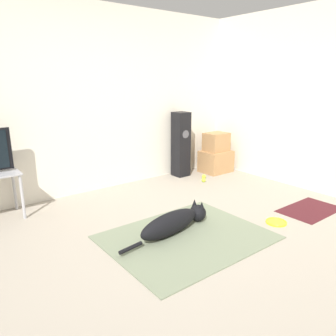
# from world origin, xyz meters

# --- Properties ---
(ground_plane) EXTENTS (12.00, 12.00, 0.00)m
(ground_plane) POSITION_xyz_m (0.00, 0.00, 0.00)
(ground_plane) COLOR #9E9384
(wall_back) EXTENTS (8.00, 0.06, 2.55)m
(wall_back) POSITION_xyz_m (0.00, 2.10, 1.27)
(wall_back) COLOR silver
(wall_back) RESTS_ON ground_plane
(wall_right) EXTENTS (0.06, 8.00, 2.55)m
(wall_right) POSITION_xyz_m (2.60, 0.00, 1.27)
(wall_right) COLOR silver
(wall_right) RESTS_ON ground_plane
(area_rug) EXTENTS (1.59, 1.26, 0.01)m
(area_rug) POSITION_xyz_m (0.20, 0.13, 0.01)
(area_rug) COLOR slate
(area_rug) RESTS_ON ground_plane
(dog) EXTENTS (1.19, 0.31, 0.25)m
(dog) POSITION_xyz_m (0.16, 0.28, 0.13)
(dog) COLOR black
(dog) RESTS_ON area_rug
(frisbee) EXTENTS (0.23, 0.23, 0.03)m
(frisbee) POSITION_xyz_m (1.22, -0.23, 0.01)
(frisbee) COLOR yellow
(frisbee) RESTS_ON ground_plane
(cardboard_box_lower) EXTENTS (0.50, 0.40, 0.37)m
(cardboard_box_lower) POSITION_xyz_m (2.21, 1.68, 0.18)
(cardboard_box_lower) COLOR #A87A4C
(cardboard_box_lower) RESTS_ON ground_plane
(cardboard_box_upper) EXTENTS (0.38, 0.31, 0.31)m
(cardboard_box_upper) POSITION_xyz_m (2.21, 1.69, 0.52)
(cardboard_box_upper) COLOR #A87A4C
(cardboard_box_upper) RESTS_ON cardboard_box_lower
(floor_speaker) EXTENTS (0.23, 0.24, 1.05)m
(floor_speaker) POSITION_xyz_m (1.58, 1.88, 0.53)
(floor_speaker) COLOR black
(floor_speaker) RESTS_ON ground_plane
(tennis_ball_by_boxes) EXTENTS (0.07, 0.07, 0.07)m
(tennis_ball_by_boxes) POSITION_xyz_m (1.76, 1.51, 0.03)
(tennis_ball_by_boxes) COLOR #C6E033
(tennis_ball_by_boxes) RESTS_ON ground_plane
(tennis_ball_near_speaker) EXTENTS (0.07, 0.07, 0.07)m
(tennis_ball_near_speaker) POSITION_xyz_m (1.63, 1.37, 0.03)
(tennis_ball_near_speaker) COLOR #C6E033
(tennis_ball_near_speaker) RESTS_ON ground_plane
(door_mat) EXTENTS (0.80, 0.49, 0.01)m
(door_mat) POSITION_xyz_m (1.88, -0.26, 0.00)
(door_mat) COLOR #47191E
(door_mat) RESTS_ON ground_plane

